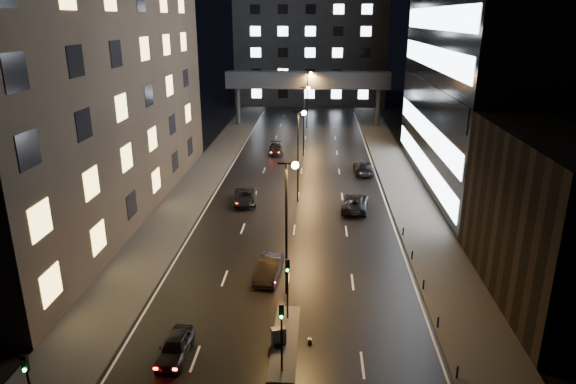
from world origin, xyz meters
name	(u,v)px	position (x,y,z in m)	size (l,w,h in m)	color
ground	(302,171)	(0.00, 40.00, 0.00)	(160.00, 160.00, 0.00)	black
sidewalk_left	(201,180)	(-12.50, 35.00, 0.07)	(5.00, 110.00, 0.15)	#383533
sidewalk_right	(402,184)	(12.50, 35.00, 0.07)	(5.00, 110.00, 0.15)	#383533
building_left	(57,11)	(-22.50, 24.00, 20.00)	(15.00, 48.00, 40.00)	#2D2319
building_right_low	(572,219)	(20.00, 9.00, 6.00)	(10.00, 18.00, 12.00)	black
building_far	(311,48)	(0.00, 98.00, 12.50)	(34.00, 14.00, 25.00)	#333335
skybridge	(308,81)	(0.00, 70.00, 8.34)	(30.00, 3.00, 10.00)	#333335
median_island	(285,341)	(0.30, 2.00, 0.07)	(1.60, 8.00, 0.15)	#383533
traffic_signal_near	(288,279)	(0.30, 4.49, 3.09)	(0.28, 0.34, 4.40)	black
traffic_signal_far	(282,327)	(0.30, -1.01, 3.09)	(0.28, 0.34, 4.40)	black
traffic_signal_corner	(28,381)	(-11.50, -6.01, 2.94)	(0.28, 0.34, 4.40)	black
bollard_row	(430,303)	(10.20, 6.50, 0.45)	(0.12, 25.12, 0.90)	black
streetlight_near	(289,212)	(0.16, 8.00, 6.50)	(1.45, 0.50, 10.15)	black
streetlight_mid_a	(300,145)	(0.16, 28.00, 6.50)	(1.45, 0.50, 10.15)	black
streetlight_mid_b	(305,112)	(0.16, 48.00, 6.50)	(1.45, 0.50, 10.15)	black
streetlight_far	(308,92)	(0.16, 68.00, 6.50)	(1.45, 0.50, 10.15)	black
car_away_a	(175,347)	(-6.20, 0.14, 0.69)	(1.64, 4.07, 1.39)	black
car_away_b	(269,268)	(-1.50, 10.39, 0.78)	(1.66, 4.75, 1.57)	black
car_away_c	(245,197)	(-5.78, 27.18, 0.72)	(2.40, 5.21, 1.45)	black
car_away_d	(276,149)	(-4.13, 48.87, 0.71)	(1.99, 4.90, 1.42)	black
car_toward_a	(355,203)	(6.21, 25.88, 0.78)	(2.60, 5.64, 1.57)	black
car_toward_b	(364,168)	(8.13, 39.34, 0.81)	(2.26, 5.55, 1.61)	black
utility_cabinet	(278,336)	(-0.10, 1.61, 0.70)	(0.90, 0.46, 1.11)	#4F4F51
cone_a	(310,340)	(1.85, 1.92, 0.27)	(0.33, 0.33, 0.54)	#DD550B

